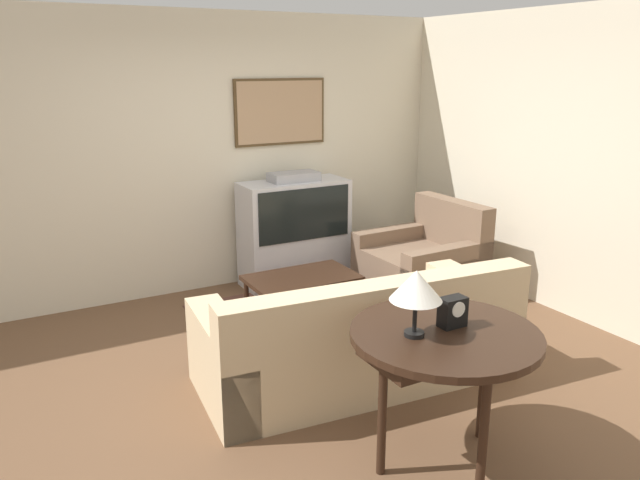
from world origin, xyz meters
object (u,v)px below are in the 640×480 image
armchair (423,265)px  coffee_table (302,280)px  couch (360,340)px  table_lamp (417,286)px  tv (294,231)px  mantel_clock (453,312)px  console_table (445,343)px

armchair → coffee_table: armchair is taller
couch → table_lamp: size_ratio=6.26×
tv → armchair: (0.95, -0.92, -0.25)m
tv → coffee_table: bearing=-112.7°
tv → mantel_clock: (-0.56, -3.08, 0.34)m
couch → tv: bearing=-99.1°
armchair → coffee_table: bearing=-94.2°
console_table → mantel_clock: bearing=28.2°
armchair → coffee_table: 1.31m
tv → coffee_table: tv is taller
console_table → mantel_clock: (0.07, 0.04, 0.16)m
coffee_table → armchair: bearing=-2.6°
tv → couch: size_ratio=0.50×
console_table → armchair: bearing=54.2°
console_table → couch: bearing=84.2°
armchair → coffee_table: size_ratio=1.04×
couch → coffee_table: bearing=-92.8°
coffee_table → console_table: size_ratio=0.92×
tv → console_table: tv is taller
couch → console_table: bearing=89.3°
couch → table_lamp: table_lamp is taller
couch → table_lamp: 1.29m
tv → table_lamp: (-0.82, -3.08, 0.53)m
tv → armchair: size_ratio=1.16×
coffee_table → tv: bearing=67.3°
coffee_table → table_lamp: table_lamp is taller
coffee_table → table_lamp: size_ratio=2.60×
armchair → mantel_clock: 2.70m
tv → couch: tv is taller
mantel_clock → console_table: bearing=-151.8°
coffee_table → table_lamp: bearing=-101.7°
coffee_table → mantel_clock: bearing=-95.2°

